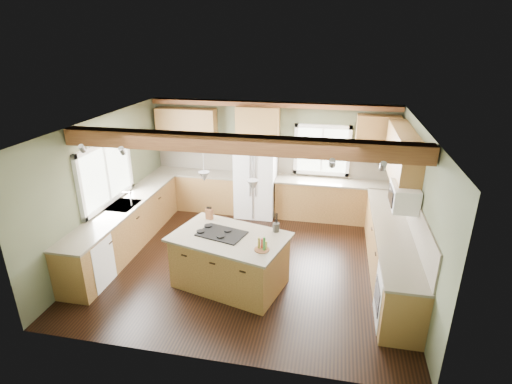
# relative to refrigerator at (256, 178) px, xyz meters

# --- Properties ---
(floor) EXTENTS (5.60, 5.60, 0.00)m
(floor) POSITION_rel_refrigerator_xyz_m (0.30, -2.12, -0.90)
(floor) COLOR black
(floor) RESTS_ON ground
(ceiling) EXTENTS (5.60, 5.60, 0.00)m
(ceiling) POSITION_rel_refrigerator_xyz_m (0.30, -2.12, 1.70)
(ceiling) COLOR silver
(ceiling) RESTS_ON wall_back
(wall_back) EXTENTS (5.60, 0.00, 5.60)m
(wall_back) POSITION_rel_refrigerator_xyz_m (0.30, 0.38, 0.40)
(wall_back) COLOR #4C513A
(wall_back) RESTS_ON ground
(wall_left) EXTENTS (0.00, 5.00, 5.00)m
(wall_left) POSITION_rel_refrigerator_xyz_m (-2.50, -2.12, 0.40)
(wall_left) COLOR #4C513A
(wall_left) RESTS_ON ground
(wall_right) EXTENTS (0.00, 5.00, 5.00)m
(wall_right) POSITION_rel_refrigerator_xyz_m (3.10, -2.12, 0.40)
(wall_right) COLOR #4C513A
(wall_right) RESTS_ON ground
(ceiling_beam) EXTENTS (5.55, 0.26, 0.26)m
(ceiling_beam) POSITION_rel_refrigerator_xyz_m (0.30, -2.89, 1.57)
(ceiling_beam) COLOR #562A18
(ceiling_beam) RESTS_ON ceiling
(soffit_trim) EXTENTS (5.55, 0.20, 0.10)m
(soffit_trim) POSITION_rel_refrigerator_xyz_m (0.30, 0.28, 1.64)
(soffit_trim) COLOR #562A18
(soffit_trim) RESTS_ON ceiling
(backsplash_back) EXTENTS (5.58, 0.03, 0.58)m
(backsplash_back) POSITION_rel_refrigerator_xyz_m (0.30, 0.36, 0.31)
(backsplash_back) COLOR brown
(backsplash_back) RESTS_ON wall_back
(backsplash_right) EXTENTS (0.03, 3.70, 0.58)m
(backsplash_right) POSITION_rel_refrigerator_xyz_m (3.08, -2.07, 0.31)
(backsplash_right) COLOR brown
(backsplash_right) RESTS_ON wall_right
(base_cab_back_left) EXTENTS (2.02, 0.60, 0.88)m
(base_cab_back_left) POSITION_rel_refrigerator_xyz_m (-1.49, 0.08, -0.46)
(base_cab_back_left) COLOR brown
(base_cab_back_left) RESTS_ON floor
(counter_back_left) EXTENTS (2.06, 0.64, 0.04)m
(counter_back_left) POSITION_rel_refrigerator_xyz_m (-1.49, 0.08, 0.00)
(counter_back_left) COLOR #514A3B
(counter_back_left) RESTS_ON base_cab_back_left
(base_cab_back_right) EXTENTS (2.62, 0.60, 0.88)m
(base_cab_back_right) POSITION_rel_refrigerator_xyz_m (1.79, 0.08, -0.46)
(base_cab_back_right) COLOR brown
(base_cab_back_right) RESTS_ON floor
(counter_back_right) EXTENTS (2.66, 0.64, 0.04)m
(counter_back_right) POSITION_rel_refrigerator_xyz_m (1.79, 0.08, 0.00)
(counter_back_right) COLOR #514A3B
(counter_back_right) RESTS_ON base_cab_back_right
(base_cab_left) EXTENTS (0.60, 3.70, 0.88)m
(base_cab_left) POSITION_rel_refrigerator_xyz_m (-2.20, -2.07, -0.46)
(base_cab_left) COLOR brown
(base_cab_left) RESTS_ON floor
(counter_left) EXTENTS (0.64, 3.74, 0.04)m
(counter_left) POSITION_rel_refrigerator_xyz_m (-2.20, -2.07, 0.00)
(counter_left) COLOR #514A3B
(counter_left) RESTS_ON base_cab_left
(base_cab_right) EXTENTS (0.60, 3.70, 0.88)m
(base_cab_right) POSITION_rel_refrigerator_xyz_m (2.80, -2.07, -0.46)
(base_cab_right) COLOR brown
(base_cab_right) RESTS_ON floor
(counter_right) EXTENTS (0.64, 3.74, 0.04)m
(counter_right) POSITION_rel_refrigerator_xyz_m (2.80, -2.07, 0.00)
(counter_right) COLOR #514A3B
(counter_right) RESTS_ON base_cab_right
(upper_cab_back_left) EXTENTS (1.40, 0.35, 0.90)m
(upper_cab_back_left) POSITION_rel_refrigerator_xyz_m (-1.69, 0.21, 1.05)
(upper_cab_back_left) COLOR brown
(upper_cab_back_left) RESTS_ON wall_back
(upper_cab_over_fridge) EXTENTS (0.96, 0.35, 0.70)m
(upper_cab_over_fridge) POSITION_rel_refrigerator_xyz_m (-0.00, 0.21, 1.25)
(upper_cab_over_fridge) COLOR brown
(upper_cab_over_fridge) RESTS_ON wall_back
(upper_cab_right) EXTENTS (0.35, 2.20, 0.90)m
(upper_cab_right) POSITION_rel_refrigerator_xyz_m (2.92, -1.22, 1.05)
(upper_cab_right) COLOR brown
(upper_cab_right) RESTS_ON wall_right
(upper_cab_back_corner) EXTENTS (0.90, 0.35, 0.90)m
(upper_cab_back_corner) POSITION_rel_refrigerator_xyz_m (2.60, 0.21, 1.05)
(upper_cab_back_corner) COLOR brown
(upper_cab_back_corner) RESTS_ON wall_back
(window_left) EXTENTS (0.04, 1.60, 1.05)m
(window_left) POSITION_rel_refrigerator_xyz_m (-2.48, -2.07, 0.65)
(window_left) COLOR white
(window_left) RESTS_ON wall_left
(window_back) EXTENTS (1.10, 0.04, 1.00)m
(window_back) POSITION_rel_refrigerator_xyz_m (1.45, 0.36, 0.65)
(window_back) COLOR white
(window_back) RESTS_ON wall_back
(sink) EXTENTS (0.50, 0.65, 0.03)m
(sink) POSITION_rel_refrigerator_xyz_m (-2.20, -2.07, 0.01)
(sink) COLOR #262628
(sink) RESTS_ON counter_left
(faucet) EXTENTS (0.02, 0.02, 0.28)m
(faucet) POSITION_rel_refrigerator_xyz_m (-2.02, -2.07, 0.15)
(faucet) COLOR #B2B2B7
(faucet) RESTS_ON sink
(dishwasher) EXTENTS (0.60, 0.60, 0.84)m
(dishwasher) POSITION_rel_refrigerator_xyz_m (-2.19, -3.37, -0.47)
(dishwasher) COLOR white
(dishwasher) RESTS_ON floor
(oven) EXTENTS (0.60, 0.72, 0.84)m
(oven) POSITION_rel_refrigerator_xyz_m (2.79, -3.37, -0.47)
(oven) COLOR white
(oven) RESTS_ON floor
(microwave) EXTENTS (0.40, 0.70, 0.38)m
(microwave) POSITION_rel_refrigerator_xyz_m (2.88, -2.17, 0.65)
(microwave) COLOR white
(microwave) RESTS_ON wall_right
(pendant_left) EXTENTS (0.18, 0.18, 0.16)m
(pendant_left) POSITION_rel_refrigerator_xyz_m (-0.28, -2.78, 0.98)
(pendant_left) COLOR #B2B2B7
(pendant_left) RESTS_ON ceiling
(pendant_right) EXTENTS (0.18, 0.18, 0.16)m
(pendant_right) POSITION_rel_refrigerator_xyz_m (0.55, -3.01, 0.98)
(pendant_right) COLOR #B2B2B7
(pendant_right) RESTS_ON ceiling
(refrigerator) EXTENTS (0.90, 0.74, 1.80)m
(refrigerator) POSITION_rel_refrigerator_xyz_m (0.00, 0.00, 0.00)
(refrigerator) COLOR white
(refrigerator) RESTS_ON floor
(island) EXTENTS (1.95, 1.47, 0.88)m
(island) POSITION_rel_refrigerator_xyz_m (0.14, -2.89, -0.46)
(island) COLOR brown
(island) RESTS_ON floor
(island_top) EXTENTS (2.09, 1.61, 0.04)m
(island_top) POSITION_rel_refrigerator_xyz_m (0.14, -2.89, 0.00)
(island_top) COLOR #514A3B
(island_top) RESTS_ON island
(cooktop) EXTENTS (0.85, 0.68, 0.02)m
(cooktop) POSITION_rel_refrigerator_xyz_m (-0.00, -2.86, 0.03)
(cooktop) COLOR black
(cooktop) RESTS_ON island_top
(knife_block) EXTENTS (0.14, 0.12, 0.19)m
(knife_block) POSITION_rel_refrigerator_xyz_m (-0.38, -2.34, 0.12)
(knife_block) COLOR brown
(knife_block) RESTS_ON island_top
(utensil_crock) EXTENTS (0.15, 0.15, 0.15)m
(utensil_crock) POSITION_rel_refrigerator_xyz_m (0.86, -2.58, 0.10)
(utensil_crock) COLOR #413A34
(utensil_crock) RESTS_ON island_top
(bottle_tray) EXTENTS (0.27, 0.27, 0.22)m
(bottle_tray) POSITION_rel_refrigerator_xyz_m (0.74, -3.23, 0.13)
(bottle_tray) COLOR brown
(bottle_tray) RESTS_ON island_top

